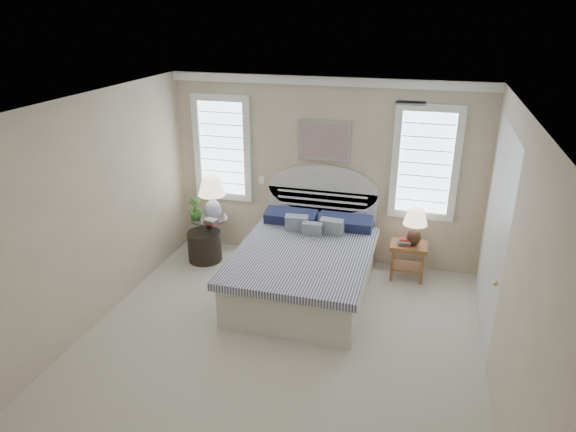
# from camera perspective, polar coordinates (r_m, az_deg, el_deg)

# --- Properties ---
(floor) EXTENTS (4.50, 5.00, 0.01)m
(floor) POSITION_cam_1_polar(r_m,az_deg,el_deg) (5.89, -1.52, -15.00)
(floor) COLOR beige
(floor) RESTS_ON ground
(ceiling) EXTENTS (4.50, 5.00, 0.01)m
(ceiling) POSITION_cam_1_polar(r_m,az_deg,el_deg) (4.77, -1.85, 11.80)
(ceiling) COLOR white
(ceiling) RESTS_ON wall_back
(wall_back) EXTENTS (4.50, 0.02, 2.70)m
(wall_back) POSITION_cam_1_polar(r_m,az_deg,el_deg) (7.45, 4.01, 4.91)
(wall_back) COLOR #BEAE8E
(wall_back) RESTS_ON floor
(wall_left) EXTENTS (0.02, 5.00, 2.70)m
(wall_left) POSITION_cam_1_polar(r_m,az_deg,el_deg) (6.19, -22.01, -0.43)
(wall_left) COLOR #BEAE8E
(wall_left) RESTS_ON floor
(wall_right) EXTENTS (0.02, 5.00, 2.70)m
(wall_right) POSITION_cam_1_polar(r_m,az_deg,el_deg) (5.06, 23.59, -5.70)
(wall_right) COLOR #BEAE8E
(wall_right) RESTS_ON floor
(crown_molding) EXTENTS (4.50, 0.08, 0.12)m
(crown_molding) POSITION_cam_1_polar(r_m,az_deg,el_deg) (7.14, 4.22, 14.75)
(crown_molding) COLOR white
(crown_molding) RESTS_ON wall_back
(hvac_vent) EXTENTS (0.30, 0.20, 0.02)m
(hvac_vent) POSITION_cam_1_polar(r_m,az_deg,el_deg) (5.35, 13.48, 12.15)
(hvac_vent) COLOR #B2B2B2
(hvac_vent) RESTS_ON ceiling
(switch_plate) EXTENTS (0.08, 0.01, 0.12)m
(switch_plate) POSITION_cam_1_polar(r_m,az_deg,el_deg) (7.73, -2.97, 4.03)
(switch_plate) COLOR white
(switch_plate) RESTS_ON wall_back
(window_left) EXTENTS (0.90, 0.06, 1.60)m
(window_left) POSITION_cam_1_polar(r_m,az_deg,el_deg) (7.81, -7.27, 7.50)
(window_left) COLOR #C9E6FF
(window_left) RESTS_ON wall_back
(window_right) EXTENTS (0.90, 0.06, 1.60)m
(window_right) POSITION_cam_1_polar(r_m,az_deg,el_deg) (7.23, 15.01, 5.71)
(window_right) COLOR #C9E6FF
(window_right) RESTS_ON wall_back
(painting) EXTENTS (0.74, 0.04, 0.58)m
(painting) POSITION_cam_1_polar(r_m,az_deg,el_deg) (7.29, 4.04, 8.35)
(painting) COLOR silver
(painting) RESTS_ON wall_back
(closet_door) EXTENTS (0.02, 1.80, 2.40)m
(closet_door) POSITION_cam_1_polar(r_m,az_deg,el_deg) (6.20, 21.96, -1.87)
(closet_door) COLOR silver
(closet_door) RESTS_ON floor
(bed) EXTENTS (1.72, 2.28, 1.47)m
(bed) POSITION_cam_1_polar(r_m,az_deg,el_deg) (6.88, 2.01, -5.30)
(bed) COLOR silver
(bed) RESTS_ON floor
(side_table_left) EXTENTS (0.56, 0.56, 0.63)m
(side_table_left) POSITION_cam_1_polar(r_m,az_deg,el_deg) (7.87, -8.71, -1.83)
(side_table_left) COLOR black
(side_table_left) RESTS_ON floor
(nightstand_right) EXTENTS (0.50, 0.40, 0.53)m
(nightstand_right) POSITION_cam_1_polar(r_m,az_deg,el_deg) (7.35, 13.23, -4.02)
(nightstand_right) COLOR #9B5B32
(nightstand_right) RESTS_ON floor
(floor_pot) EXTENTS (0.57, 0.57, 0.46)m
(floor_pot) POSITION_cam_1_polar(r_m,az_deg,el_deg) (7.82, -9.24, -3.32)
(floor_pot) COLOR black
(floor_pot) RESTS_ON floor
(lamp_left) EXTENTS (0.52, 0.52, 0.65)m
(lamp_left) POSITION_cam_1_polar(r_m,az_deg,el_deg) (7.60, -8.45, 2.48)
(lamp_left) COLOR silver
(lamp_left) RESTS_ON side_table_left
(lamp_right) EXTENTS (0.34, 0.34, 0.53)m
(lamp_right) POSITION_cam_1_polar(r_m,az_deg,el_deg) (7.13, 13.94, -0.76)
(lamp_right) COLOR black
(lamp_right) RESTS_ON nightstand_right
(potted_plant) EXTENTS (0.25, 0.25, 0.34)m
(potted_plant) POSITION_cam_1_polar(r_m,az_deg,el_deg) (7.68, -10.29, 0.78)
(potted_plant) COLOR #3C7830
(potted_plant) RESTS_ON side_table_left
(books_left) EXTENTS (0.21, 0.18, 0.08)m
(books_left) POSITION_cam_1_polar(r_m,az_deg,el_deg) (7.55, -8.56, -0.59)
(books_left) COLOR maroon
(books_left) RESTS_ON side_table_left
(books_right) EXTENTS (0.19, 0.15, 0.10)m
(books_right) POSITION_cam_1_polar(r_m,az_deg,el_deg) (7.21, 12.84, -2.84)
(books_right) COLOR maroon
(books_right) RESTS_ON nightstand_right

